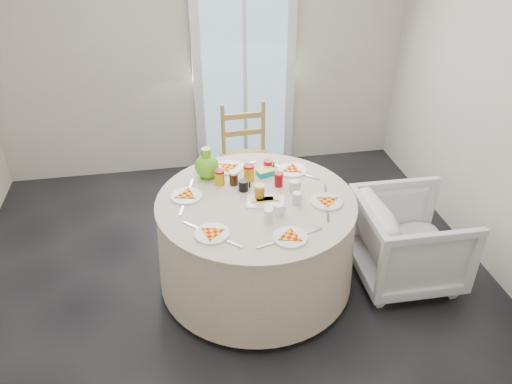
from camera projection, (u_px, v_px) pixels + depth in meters
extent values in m
plane|color=black|center=(234.00, 293.00, 3.71)|extent=(4.00, 4.00, 0.00)
cube|color=#BCB5A3|center=(201.00, 44.00, 4.69)|extent=(4.00, 0.02, 2.60)
cube|color=silver|center=(244.00, 69.00, 4.84)|extent=(1.00, 0.08, 2.10)
cylinder|color=beige|center=(256.00, 241.00, 3.63)|extent=(1.42, 1.42, 0.72)
imported|color=silver|center=(410.00, 235.00, 3.67)|extent=(0.69, 0.74, 0.75)
cube|color=#00999E|center=(265.00, 169.00, 3.70)|extent=(0.15, 0.12, 0.05)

